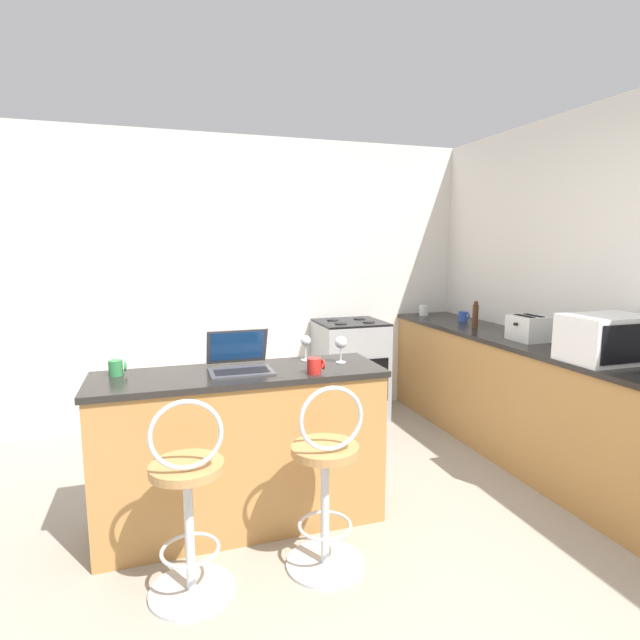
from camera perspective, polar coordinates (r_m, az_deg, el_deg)
ground_plane at (r=2.63m, az=5.05°, el=-29.87°), size 20.00×20.00×0.00m
wall_back at (r=4.71m, az=-7.85°, el=4.50°), size 12.00×0.06×2.60m
breakfast_bar at (r=3.02m, az=-8.89°, el=-14.31°), size 1.63×0.52×0.92m
counter_right at (r=4.15m, az=22.59°, el=-8.46°), size 0.59×3.24×0.92m
bar_stool_near at (r=2.51m, az=-14.81°, el=-19.74°), size 0.40×0.40×0.98m
bar_stool_far at (r=2.61m, az=0.70°, el=-18.19°), size 0.40×0.40×0.98m
laptop at (r=2.90m, az=-9.20°, el=-4.54°), size 0.35×0.31×0.23m
microwave at (r=3.51m, az=29.90°, el=-1.84°), size 0.49×0.35×0.29m
toaster at (r=4.03m, az=22.71°, el=-0.87°), size 0.23×0.26×0.19m
stove_range at (r=4.76m, az=3.46°, el=-5.64°), size 0.61×0.57×0.93m
mug_red at (r=2.79m, az=-0.62°, el=-5.24°), size 0.10×0.08×0.09m
mug_white at (r=5.15m, az=11.80°, el=1.10°), size 0.11×0.09×0.10m
pepper_mill at (r=4.49m, az=17.33°, el=0.55°), size 0.05×0.05×0.23m
wine_glass_short at (r=3.02m, az=2.40°, el=-2.67°), size 0.08×0.08×0.16m
wine_glass_tall at (r=3.08m, az=-1.66°, el=-2.52°), size 0.06×0.06×0.16m
mug_green at (r=2.96m, az=-22.26°, el=-5.07°), size 0.09×0.08×0.09m
mug_blue at (r=4.85m, az=16.03°, el=0.42°), size 0.10×0.08×0.09m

